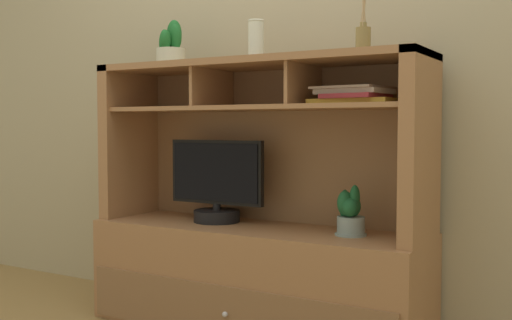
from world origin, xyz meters
The scene contains 8 objects.
back_wall centered at (0.00, 0.27, 1.40)m, with size 6.00×0.02×2.80m, color tan.
media_console centered at (0.00, 0.01, 0.37)m, with size 1.53×0.50×1.21m.
tv_monitor centered at (-0.22, 0.02, 0.63)m, with size 0.49×0.22×0.38m.
potted_orchid centered at (0.45, 0.00, 0.56)m, with size 0.13×0.13×0.21m.
magazine_stack_left centered at (0.46, 0.00, 1.04)m, with size 0.35×0.28×0.07m.
diffuser_bottle centered at (0.50, 0.00, 1.26)m, with size 0.06×0.06×0.27m.
potted_succulent centered at (-0.50, 0.03, 1.30)m, with size 0.16×0.16×0.23m.
ceramic_vase centered at (0.00, 0.00, 1.30)m, with size 0.07×0.07×0.18m.
Camera 1 is at (1.37, -2.34, 0.92)m, focal length 42.87 mm.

